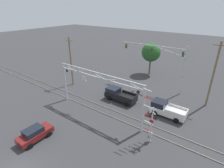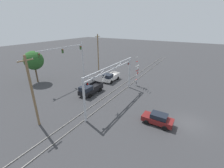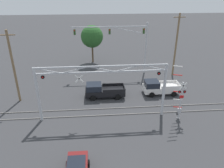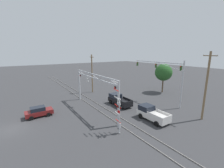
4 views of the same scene
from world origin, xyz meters
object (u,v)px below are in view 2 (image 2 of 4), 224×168
(crossing_gantry, at_px, (112,78))
(traffic_signal_span, at_px, (74,55))
(background_tree_beyond_span, at_px, (34,60))
(utility_pole_left, at_px, (32,92))
(pickup_truck_following, at_px, (110,77))
(sedan_waiting, at_px, (158,119))
(crossing_signal_mast, at_px, (137,75))
(utility_pole_right, at_px, (98,53))
(pickup_truck_lead, at_px, (90,89))

(crossing_gantry, distance_m, traffic_signal_span, 13.73)
(background_tree_beyond_span, bearing_deg, utility_pole_left, -123.56)
(utility_pole_left, bearing_deg, pickup_truck_following, 1.46)
(traffic_signal_span, xyz_separation_m, utility_pole_left, (-15.20, -8.07, -1.08))
(sedan_waiting, bearing_deg, crossing_signal_mast, 34.60)
(pickup_truck_following, relative_size, utility_pole_right, 0.49)
(pickup_truck_lead, distance_m, sedan_waiting, 13.48)
(crossing_gantry, height_order, utility_pole_right, utility_pole_right)
(pickup_truck_lead, distance_m, background_tree_beyond_span, 14.63)
(pickup_truck_lead, xyz_separation_m, background_tree_beyond_span, (-1.24, 14.03, 3.96))
(crossing_signal_mast, bearing_deg, sedan_waiting, -145.40)
(utility_pole_left, bearing_deg, crossing_gantry, -24.25)
(sedan_waiting, distance_m, background_tree_beyond_span, 27.60)
(utility_pole_right, distance_m, background_tree_beyond_span, 14.99)
(utility_pole_right, height_order, background_tree_beyond_span, utility_pole_right)
(pickup_truck_lead, xyz_separation_m, utility_pole_left, (-10.66, -0.16, 3.75))
(utility_pole_left, distance_m, background_tree_beyond_span, 17.03)
(crossing_signal_mast, xyz_separation_m, sedan_waiting, (-10.63, -7.34, -1.52))
(pickup_truck_following, height_order, sedan_waiting, pickup_truck_following)
(background_tree_beyond_span, bearing_deg, pickup_truck_following, -57.03)
(traffic_signal_span, relative_size, utility_pole_right, 1.20)
(pickup_truck_following, bearing_deg, crossing_gantry, -146.79)
(crossing_signal_mast, relative_size, pickup_truck_following, 1.32)
(pickup_truck_following, xyz_separation_m, utility_pole_right, (4.06, 6.21, 4.13))
(traffic_signal_span, xyz_separation_m, sedan_waiting, (-7.13, -21.14, -4.97))
(crossing_signal_mast, bearing_deg, crossing_gantry, 172.88)
(crossing_gantry, xyz_separation_m, utility_pole_right, (11.95, 11.38, 0.97))
(sedan_waiting, relative_size, utility_pole_right, 0.40)
(utility_pole_right, relative_size, background_tree_beyond_span, 1.42)
(pickup_truck_following, height_order, utility_pole_left, utility_pole_left)
(crossing_signal_mast, relative_size, traffic_signal_span, 0.54)
(traffic_signal_span, height_order, pickup_truck_lead, traffic_signal_span)
(traffic_signal_span, distance_m, pickup_truck_following, 9.53)
(sedan_waiting, bearing_deg, background_tree_beyond_span, 87.18)
(pickup_truck_lead, bearing_deg, pickup_truck_following, 2.29)
(pickup_truck_following, bearing_deg, pickup_truck_lead, -177.71)
(traffic_signal_span, relative_size, pickup_truck_following, 2.44)
(traffic_signal_span, bearing_deg, pickup_truck_lead, -119.89)
(pickup_truck_following, bearing_deg, utility_pole_right, 56.81)
(crossing_signal_mast, distance_m, pickup_truck_lead, 10.07)
(traffic_signal_span, distance_m, utility_pole_right, 7.34)
(crossing_signal_mast, distance_m, background_tree_beyond_span, 22.13)
(utility_pole_left, xyz_separation_m, background_tree_beyond_span, (9.41, 14.19, 0.21))
(pickup_truck_lead, height_order, pickup_truck_following, same)
(utility_pole_left, distance_m, utility_pole_right, 23.36)
(pickup_truck_lead, bearing_deg, background_tree_beyond_span, 95.06)
(pickup_truck_following, bearing_deg, utility_pole_left, -178.54)
(traffic_signal_span, relative_size, background_tree_beyond_span, 1.70)
(pickup_truck_lead, xyz_separation_m, pickup_truck_following, (7.66, 0.31, -0.00))
(pickup_truck_lead, distance_m, pickup_truck_following, 7.67)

